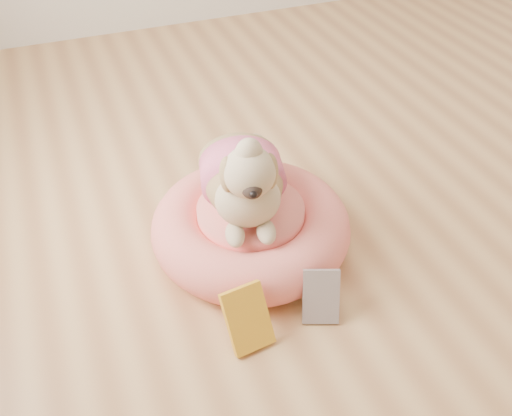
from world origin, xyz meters
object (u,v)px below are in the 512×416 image
object	(u,v)px
pet_bed	(251,227)
book_white	(321,297)
dog	(244,163)
book_yellow	(248,318)

from	to	relation	value
pet_bed	book_white	world-z (taller)	pet_bed
pet_bed	dog	distance (m)	0.28
dog	book_yellow	world-z (taller)	dog
dog	book_white	size ratio (longest dim) A/B	2.85
book_yellow	book_white	distance (m)	0.24
pet_bed	book_yellow	world-z (taller)	same
dog	book_yellow	bearing A→B (deg)	-95.75
pet_bed	book_white	size ratio (longest dim) A/B	3.99
book_yellow	book_white	size ratio (longest dim) A/B	1.13
dog	pet_bed	bearing A→B (deg)	-3.98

